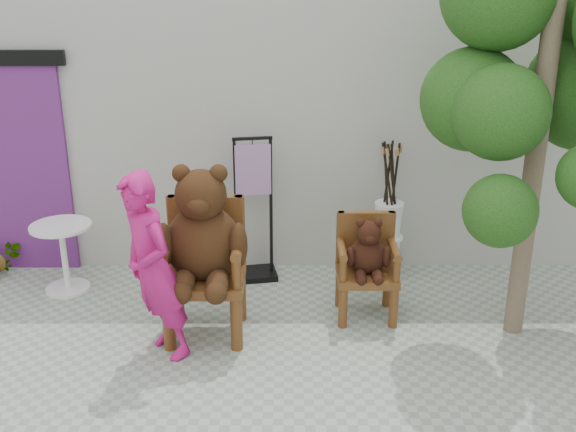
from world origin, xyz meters
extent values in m
plane|color=#9BA291|center=(0.00, 0.00, 0.00)|extent=(60.00, 60.00, 0.00)
cube|color=#ACA9A1|center=(0.00, 3.10, 1.50)|extent=(9.00, 1.00, 3.00)
cube|color=#62246D|center=(-3.00, 2.58, 1.10)|extent=(1.20, 0.08, 2.20)
cylinder|color=#4D2B10|center=(-1.13, 0.88, 0.24)|extent=(0.10, 0.10, 0.48)
cylinder|color=#4D2B10|center=(-1.13, 1.40, 0.24)|extent=(0.10, 0.10, 0.48)
cylinder|color=#4D2B10|center=(-0.56, 0.88, 0.24)|extent=(0.10, 0.10, 0.48)
cylinder|color=#4D2B10|center=(-0.56, 1.40, 0.24)|extent=(0.10, 0.10, 0.48)
cube|color=#4D2B10|center=(-0.84, 1.14, 0.53)|extent=(0.69, 0.63, 0.09)
cube|color=#4D2B10|center=(-0.84, 1.41, 0.89)|extent=(0.66, 0.09, 0.63)
cylinder|color=#4D2B10|center=(-1.14, 1.41, 0.89)|extent=(0.09, 0.09, 0.63)
cylinder|color=#4D2B10|center=(-1.14, 0.88, 0.72)|extent=(0.08, 0.08, 0.29)
cylinder|color=#4D2B10|center=(-1.14, 1.14, 0.86)|extent=(0.09, 0.60, 0.09)
cylinder|color=#4D2B10|center=(-0.55, 1.41, 0.89)|extent=(0.09, 0.09, 0.63)
cylinder|color=#4D2B10|center=(-0.55, 0.88, 0.72)|extent=(0.08, 0.08, 0.29)
cylinder|color=#4D2B10|center=(-0.55, 1.14, 0.86)|extent=(0.09, 0.60, 0.09)
ellipsoid|color=black|center=(-0.84, 1.17, 0.85)|extent=(0.66, 0.56, 0.69)
sphere|color=black|center=(-0.84, 1.14, 1.31)|extent=(0.44, 0.44, 0.44)
ellipsoid|color=black|center=(-0.84, 0.97, 1.27)|extent=(0.20, 0.16, 0.16)
sphere|color=black|center=(-1.00, 1.15, 1.49)|extent=(0.15, 0.15, 0.15)
sphere|color=black|center=(-0.69, 1.15, 1.49)|extent=(0.15, 0.15, 0.15)
ellipsoid|color=black|center=(-1.16, 1.03, 0.90)|extent=(0.15, 0.22, 0.39)
ellipsoid|color=black|center=(-0.99, 0.88, 0.63)|extent=(0.19, 0.38, 0.19)
sphere|color=black|center=(-0.99, 0.73, 0.61)|extent=(0.19, 0.19, 0.19)
ellipsoid|color=black|center=(-0.53, 1.03, 0.90)|extent=(0.15, 0.22, 0.39)
ellipsoid|color=black|center=(-0.70, 0.88, 0.63)|extent=(0.19, 0.38, 0.19)
sphere|color=black|center=(-0.70, 0.73, 0.61)|extent=(0.19, 0.19, 0.19)
cylinder|color=#4D2B10|center=(0.38, 1.26, 0.19)|extent=(0.08, 0.08, 0.38)
cylinder|color=#4D2B10|center=(0.38, 1.67, 0.19)|extent=(0.08, 0.08, 0.38)
cylinder|color=#4D2B10|center=(0.84, 1.26, 0.19)|extent=(0.08, 0.08, 0.38)
cylinder|color=#4D2B10|center=(0.84, 1.67, 0.19)|extent=(0.08, 0.08, 0.38)
cube|color=#4D2B10|center=(0.61, 1.46, 0.42)|extent=(0.55, 0.50, 0.07)
cube|color=#4D2B10|center=(0.61, 1.68, 0.71)|extent=(0.52, 0.07, 0.50)
cylinder|color=#4D2B10|center=(0.37, 1.68, 0.71)|extent=(0.07, 0.07, 0.50)
cylinder|color=#4D2B10|center=(0.37, 1.26, 0.57)|extent=(0.06, 0.06, 0.23)
cylinder|color=#4D2B10|center=(0.37, 1.46, 0.69)|extent=(0.07, 0.48, 0.07)
cylinder|color=#4D2B10|center=(0.84, 1.68, 0.71)|extent=(0.07, 0.07, 0.50)
cylinder|color=#4D2B10|center=(0.84, 1.26, 0.57)|extent=(0.06, 0.06, 0.23)
cylinder|color=#4D2B10|center=(0.84, 1.46, 0.69)|extent=(0.07, 0.48, 0.07)
ellipsoid|color=black|center=(0.61, 1.47, 0.60)|extent=(0.34, 0.29, 0.36)
sphere|color=black|center=(0.61, 1.45, 0.84)|extent=(0.23, 0.23, 0.23)
ellipsoid|color=black|center=(0.61, 1.36, 0.82)|extent=(0.10, 0.08, 0.08)
sphere|color=black|center=(0.53, 1.46, 0.94)|extent=(0.08, 0.08, 0.08)
sphere|color=black|center=(0.69, 1.46, 0.94)|extent=(0.08, 0.08, 0.08)
ellipsoid|color=black|center=(0.44, 1.40, 0.63)|extent=(0.08, 0.11, 0.20)
ellipsoid|color=black|center=(0.53, 1.32, 0.49)|extent=(0.10, 0.20, 0.10)
sphere|color=black|center=(0.53, 1.24, 0.48)|extent=(0.10, 0.10, 0.10)
ellipsoid|color=black|center=(0.77, 1.40, 0.63)|extent=(0.08, 0.11, 0.20)
ellipsoid|color=black|center=(0.68, 1.32, 0.49)|extent=(0.10, 0.20, 0.10)
sphere|color=black|center=(0.68, 1.24, 0.48)|extent=(0.10, 0.10, 0.10)
imported|color=#BD176D|center=(-1.20, 0.76, 0.81)|extent=(0.68, 0.71, 1.63)
cylinder|color=white|center=(-2.36, 2.01, 0.69)|extent=(0.60, 0.60, 0.03)
cylinder|color=white|center=(-2.36, 2.01, 0.35)|extent=(0.06, 0.06, 0.68)
cylinder|color=white|center=(-2.36, 2.01, 0.01)|extent=(0.44, 0.44, 0.03)
cube|color=black|center=(-0.65, 2.28, 0.75)|extent=(0.03, 0.03, 1.50)
cube|color=black|center=(-0.29, 2.34, 0.75)|extent=(0.03, 0.03, 1.50)
cube|color=black|center=(-0.47, 2.31, 1.50)|extent=(0.40, 0.10, 0.03)
cube|color=black|center=(-0.47, 2.31, 0.03)|extent=(0.50, 0.42, 0.06)
cube|color=#A578AF|center=(-0.47, 2.30, 1.18)|extent=(0.36, 0.10, 0.52)
cylinder|color=black|center=(-0.47, 2.31, 1.47)|extent=(0.01, 0.01, 0.08)
cylinder|color=white|center=(0.92, 2.35, 0.44)|extent=(0.32, 0.32, 0.03)
cylinder|color=white|center=(1.00, 2.43, 0.22)|extent=(0.03, 0.03, 0.44)
cylinder|color=white|center=(0.84, 2.43, 0.22)|extent=(0.03, 0.03, 0.44)
cylinder|color=white|center=(0.84, 2.27, 0.22)|extent=(0.03, 0.03, 0.44)
cylinder|color=white|center=(1.00, 2.27, 0.22)|extent=(0.03, 0.03, 0.44)
cylinder|color=black|center=(0.89, 2.39, 1.05)|extent=(0.10, 0.07, 0.80)
cylinder|color=olive|center=(0.88, 2.42, 1.38)|extent=(0.04, 0.04, 0.07)
cylinder|color=black|center=(0.94, 2.31, 1.05)|extent=(0.11, 0.07, 0.80)
cylinder|color=olive|center=(0.96, 2.27, 1.38)|extent=(0.04, 0.04, 0.08)
cylinder|color=black|center=(0.97, 2.37, 1.05)|extent=(0.06, 0.12, 0.80)
cylinder|color=olive|center=(1.00, 2.38, 1.38)|extent=(0.04, 0.04, 0.08)
cylinder|color=black|center=(0.93, 2.30, 1.05)|extent=(0.16, 0.06, 0.79)
cylinder|color=olive|center=(0.95, 2.25, 1.38)|extent=(0.05, 0.04, 0.08)
cylinder|color=black|center=(0.87, 2.33, 1.05)|extent=(0.08, 0.17, 0.79)
cylinder|color=olive|center=(0.82, 2.31, 1.38)|extent=(0.04, 0.05, 0.08)
cylinder|color=black|center=(0.89, 2.31, 1.05)|extent=(0.17, 0.12, 0.79)
cylinder|color=olive|center=(0.86, 2.25, 1.38)|extent=(0.05, 0.04, 0.08)
cylinder|color=brown|center=(1.92, 1.21, 1.43)|extent=(0.16, 0.16, 2.86)
sphere|color=#13350E|center=(1.40, 1.39, 2.06)|extent=(0.86, 0.86, 0.86)
sphere|color=#13350E|center=(1.54, 1.04, 2.02)|extent=(0.76, 0.76, 0.76)
sphere|color=#13350E|center=(1.51, 0.69, 1.33)|extent=(0.57, 0.57, 0.57)
camera|label=1|loc=(-0.12, -4.15, 3.09)|focal=42.00mm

